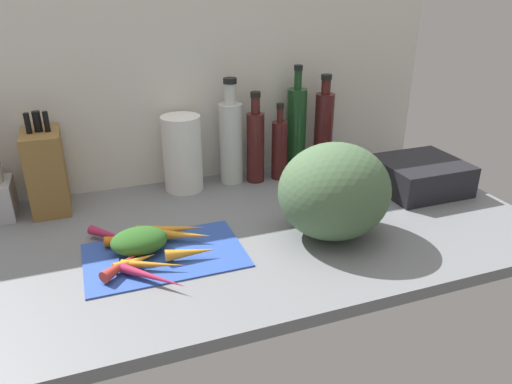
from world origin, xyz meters
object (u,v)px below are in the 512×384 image
Objects in this scene: cutting_board at (165,254)px; carrot_3 at (171,230)px; carrot_0 at (139,240)px; winter_squash at (334,191)px; carrot_2 at (124,263)px; carrot_5 at (153,277)px; carrot_1 at (135,261)px; bottle_2 at (279,149)px; bottle_0 at (231,140)px; carrot_8 at (182,235)px; carrot_6 at (115,237)px; carrot_7 at (191,252)px; bottle_4 at (323,130)px; bottle_1 at (255,145)px; dish_rack at (420,175)px; paper_towel_roll at (183,154)px; carrot_4 at (153,265)px; bottle_3 at (296,129)px; knife_block at (46,171)px.

carrot_3 reaches higher than cutting_board.
carrot_0 reaches higher than cutting_board.
carrot_2 is at bearing 179.29° from winter_squash.
carrot_0 is 16.72cm from carrot_5.
carrot_1 is 64.83cm from bottle_2.
carrot_0 is 0.49× the size of bottle_0.
carrot_3 reaches higher than carrot_8.
carrot_6 is at bearing 171.77° from carrot_3.
carrot_7 reaches higher than carrot_0.
carrot_3 is 66.15cm from bottle_4.
carrot_2 reaches higher than cutting_board.
carrot_0 is 51.87cm from bottle_1.
carrot_5 is at bearing -172.14° from winter_squash.
bottle_1 reaches higher than dish_rack.
bottle_2 is (49.12, 29.60, 7.94)cm from carrot_0.
bottle_1 reaches higher than carrot_1.
paper_towel_roll is (9.94, 29.53, 9.12)cm from carrot_3.
carrot_6 is 55.25cm from winter_squash.
paper_towel_roll is at bearing -177.50° from bottle_0.
carrot_0 is at bearing -136.50° from bottle_0.
winter_squash is 39.99cm from bottle_2.
bottle_0 is at bearing 2.50° from paper_towel_roll.
carrot_4 is 0.59× the size of bottle_2.
bottle_2 is at bearing 31.07° from carrot_0.
bottle_3 is (58.72, 42.50, 12.59)cm from carrot_1.
winter_squash is 1.22× the size of paper_towel_roll.
carrot_0 is 86.11cm from dish_rack.
carrot_1 is 44.50cm from knife_block.
bottle_4 is (71.38, 28.20, 11.84)cm from carrot_6.
carrot_0 is at bearing -149.55° from bottle_3.
carrot_6 is at bearing -178.82° from dish_rack.
carrot_1 is at bearing -131.03° from bottle_0.
knife_block is at bearing -177.82° from bottle_3.
paper_towel_roll reaches higher than carrot_0.
carrot_0 is 0.58× the size of knife_block.
carrot_2 is 0.81× the size of carrot_6.
carrot_1 is 0.59× the size of carrot_3.
bottle_4 reaches higher than dish_rack.
bottle_4 is (65.46, 48.76, 11.98)cm from carrot_5.
bottle_1 reaches higher than paper_towel_roll.
carrot_7 reaches higher than cutting_board.
knife_block is 1.22× the size of paper_towel_roll.
carrot_6 is at bearing 144.60° from carrot_0.
carrot_5 is 0.60× the size of bottle_1.
cutting_board is 43.89cm from winter_squash.
cutting_board is 8.80cm from carrot_3.
bottle_3 is at bearing 2.74° from paper_towel_roll.
carrot_5 reaches higher than cutting_board.
carrot_6 is 1.11× the size of carrot_8.
carrot_2 reaches higher than carrot_1.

